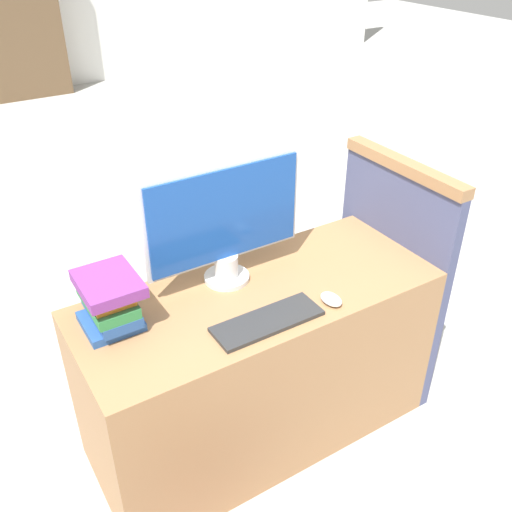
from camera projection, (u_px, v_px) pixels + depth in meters
ground_plane at (296, 475)px, 2.42m from camera, size 20.00×20.00×0.00m
desk at (259, 365)px, 2.43m from camera, size 1.45×0.60×0.77m
carrel_divider at (389, 272)px, 2.69m from camera, size 0.07×0.67×1.14m
monitor at (225, 222)px, 2.17m from camera, size 0.66×0.18×0.49m
keyboard at (267, 321)px, 2.06m from camera, size 0.41×0.14×0.02m
mouse at (331, 299)px, 2.16m from camera, size 0.07×0.10×0.03m
book_stack at (109, 300)px, 2.01m from camera, size 0.21×0.28×0.20m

